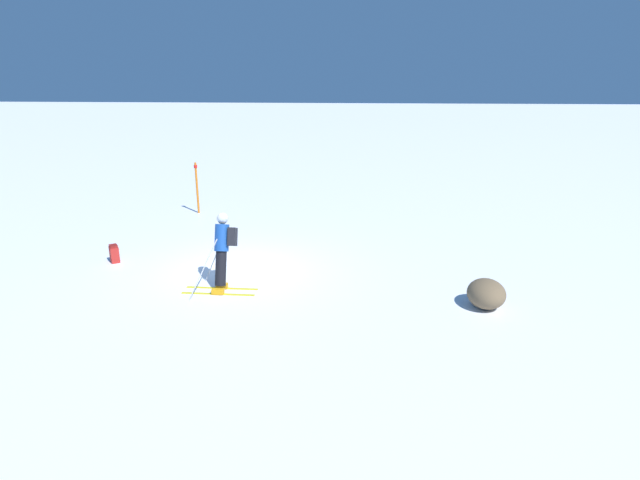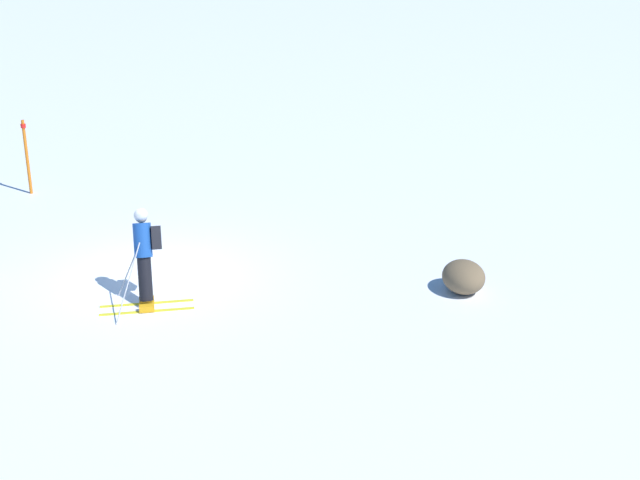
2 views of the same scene
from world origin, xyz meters
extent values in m
plane|color=white|center=(0.00, 0.00, 0.00)|extent=(300.00, 300.00, 0.00)
cube|color=yellow|center=(1.24, -0.01, 0.01)|extent=(0.18, 1.76, 0.01)
cube|color=yellow|center=(1.60, 0.01, 0.01)|extent=(0.18, 1.76, 0.01)
cube|color=orange|center=(1.24, -0.01, 0.07)|extent=(0.15, 0.29, 0.12)
cube|color=orange|center=(1.60, 0.01, 0.07)|extent=(0.15, 0.29, 0.12)
cylinder|color=black|center=(1.25, -0.01, 0.52)|extent=(0.52, 0.29, 0.87)
cylinder|color=#194799|center=(1.02, -0.02, 1.22)|extent=(0.55, 0.37, 0.72)
sphere|color=tan|center=(0.88, -0.03, 1.63)|extent=(0.31, 0.25, 0.30)
sphere|color=silver|center=(0.87, -0.03, 1.66)|extent=(0.35, 0.29, 0.34)
cube|color=black|center=(0.99, 0.24, 1.25)|extent=(0.41, 0.20, 0.51)
cylinder|color=#B7B7BC|center=(0.82, -0.33, 0.56)|extent=(0.03, 0.52, 1.13)
cylinder|color=#B7B7BC|center=(1.66, -0.29, 0.63)|extent=(0.87, 0.49, 1.27)
ellipsoid|color=brown|center=(1.45, 6.13, 0.32)|extent=(0.98, 0.83, 0.64)
cylinder|color=orange|center=(-6.00, -3.40, 0.98)|extent=(0.08, 0.08, 1.96)
cylinder|color=red|center=(-6.00, -3.40, 1.81)|extent=(0.13, 0.13, 0.10)
camera|label=1|loc=(12.04, 3.92, 4.67)|focal=28.00mm
camera|label=2|loc=(16.96, 1.36, 7.27)|focal=50.00mm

